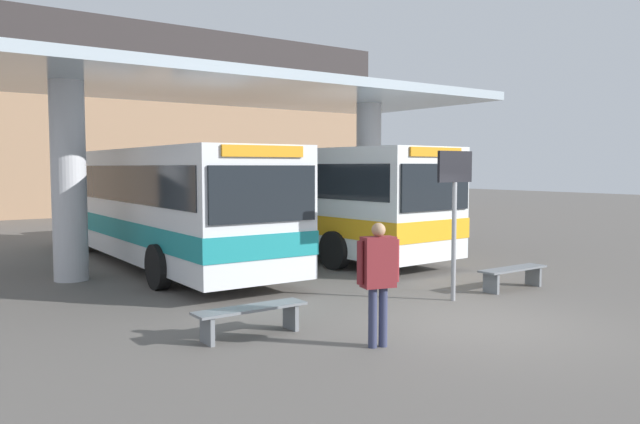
% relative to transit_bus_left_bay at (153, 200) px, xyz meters
% --- Properties ---
extents(ground_plane, '(100.00, 100.00, 0.00)m').
position_rel_transit_bus_left_bay_xyz_m(ground_plane, '(1.89, -9.57, -1.70)').
color(ground_plane, '#605B56').
extents(townhouse_backdrop, '(40.00, 0.58, 10.53)m').
position_rel_transit_bus_left_bay_xyz_m(townhouse_backdrop, '(1.89, 17.38, 4.41)').
color(townhouse_backdrop, '#9E7A5B').
rests_on(townhouse_backdrop, ground_plane).
extents(station_canopy, '(13.88, 6.21, 4.78)m').
position_rel_transit_bus_left_bay_xyz_m(station_canopy, '(1.89, -1.53, 2.47)').
color(station_canopy, silver).
rests_on(station_canopy, ground_plane).
extents(transit_bus_left_bay, '(2.93, 12.32, 3.04)m').
position_rel_transit_bus_left_bay_xyz_m(transit_bus_left_bay, '(0.00, 0.00, 0.00)').
color(transit_bus_left_bay, silver).
rests_on(transit_bus_left_bay, ground_plane).
extents(transit_bus_center_bay, '(3.19, 11.67, 3.09)m').
position_rel_transit_bus_left_bay_xyz_m(transit_bus_center_bay, '(4.37, -0.25, 0.03)').
color(transit_bus_center_bay, white).
rests_on(transit_bus_center_bay, ground_plane).
extents(waiting_bench_near_pillar, '(1.82, 0.44, 0.46)m').
position_rel_transit_bus_left_bay_xyz_m(waiting_bench_near_pillar, '(-1.53, -8.11, -1.36)').
color(waiting_bench_near_pillar, slate).
rests_on(waiting_bench_near_pillar, ground_plane).
extents(waiting_bench_mid_platform, '(1.77, 0.44, 0.46)m').
position_rel_transit_bus_left_bay_xyz_m(waiting_bench_mid_platform, '(4.82, -8.11, -1.36)').
color(waiting_bench_mid_platform, slate).
rests_on(waiting_bench_mid_platform, ground_plane).
extents(info_sign_platform, '(0.90, 0.09, 2.91)m').
position_rel_transit_bus_left_bay_xyz_m(info_sign_platform, '(2.95, -8.13, 0.37)').
color(info_sign_platform, gray).
rests_on(info_sign_platform, ground_plane).
extents(pedestrian_waiting, '(0.67, 0.38, 1.81)m').
position_rel_transit_bus_left_bay_xyz_m(pedestrian_waiting, '(-0.32, -9.67, -0.60)').
color(pedestrian_waiting, '#333856').
rests_on(pedestrian_waiting, ground_plane).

